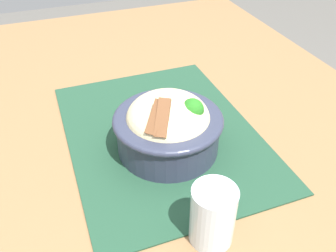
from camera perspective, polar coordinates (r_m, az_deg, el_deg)
name	(u,v)px	position (r m, az deg, el deg)	size (l,w,h in m)	color
table	(161,151)	(0.77, -1.11, -3.85)	(1.33, 0.97, 0.74)	olive
placemat	(161,133)	(0.71, -1.05, -1.13)	(0.47, 0.35, 0.00)	#1E422D
bowl	(168,125)	(0.64, 0.05, 0.10)	(0.20, 0.20, 0.13)	#2D3347
fork	(153,108)	(0.77, -2.41, 2.77)	(0.04, 0.13, 0.00)	silver
drinking_glass	(212,218)	(0.51, 6.94, -14.07)	(0.06, 0.06, 0.09)	silver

